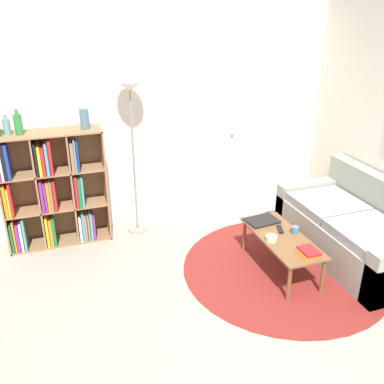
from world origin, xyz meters
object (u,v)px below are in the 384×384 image
bowl (271,238)px  vase_on_shelf (84,119)px  couch (357,231)px  bottle_right (18,124)px  cup (295,230)px  laptop (262,221)px  coffee_table (282,240)px  bottle_middle (7,126)px  floor_lamp (131,107)px  bookshelf (50,191)px

bowl → vase_on_shelf: (-1.53, 1.37, 0.98)m
couch → bottle_right: 3.68m
cup → laptop: bearing=120.1°
coffee_table → bottle_middle: 2.97m
bottle_middle → couch: bearing=-22.0°
floor_lamp → vase_on_shelf: 0.50m
bowl → bottle_right: bearing=147.9°
floor_lamp → bookshelf: bearing=178.2°
bowl → bottle_middle: (-2.30, 1.39, 0.96)m
floor_lamp → bottle_right: 1.14m
coffee_table → cup: 0.17m
couch → vase_on_shelf: (-2.59, 1.33, 1.11)m
cup → bottle_middle: bearing=152.8°
coffee_table → vase_on_shelf: vase_on_shelf is taller
bookshelf → bottle_right: size_ratio=4.97×
coffee_table → vase_on_shelf: (-1.68, 1.33, 1.05)m
cup → vase_on_shelf: size_ratio=0.35×
bottle_middle → coffee_table: bearing=-29.0°
bowl → coffee_table: bearing=14.0°
floor_lamp → cup: 2.14m
bookshelf → bowl: 2.41m
floor_lamp → bowl: (1.04, -1.34, -1.08)m
bookshelf → laptop: bearing=-25.3°
bowl → cup: 0.30m
coffee_table → vase_on_shelf: size_ratio=4.71×
bottle_middle → laptop: bearing=-22.6°
laptop → bottle_right: bottle_right is taller
bookshelf → laptop: bookshelf is taller
floor_lamp → bottle_right: bearing=178.5°
vase_on_shelf → coffee_table: bearing=-38.5°
bottle_right → vase_on_shelf: bottle_right is taller
bookshelf → bottle_middle: bottle_middle is taller
couch → laptop: 1.02m
bookshelf → cup: bearing=-30.1°
floor_lamp → laptop: bearing=-39.7°
bookshelf → bowl: bearing=-34.7°
couch → bowl: bearing=-178.2°
floor_lamp → vase_on_shelf: floor_lamp is taller
bottle_right → bottle_middle: bearing=170.2°
floor_lamp → coffee_table: (1.19, -1.30, -1.15)m
bookshelf → coffee_table: bookshelf is taller
bottle_right → vase_on_shelf: size_ratio=1.20×
bookshelf → cup: size_ratio=17.24×
bottle_middle → vase_on_shelf: bearing=-1.7°
couch → bottle_middle: bottle_middle is taller
floor_lamp → cup: size_ratio=23.54×
bottle_right → vase_on_shelf: 0.65m
couch → vase_on_shelf: size_ratio=7.98×
floor_lamp → laptop: 1.85m
laptop → cup: bearing=-59.9°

